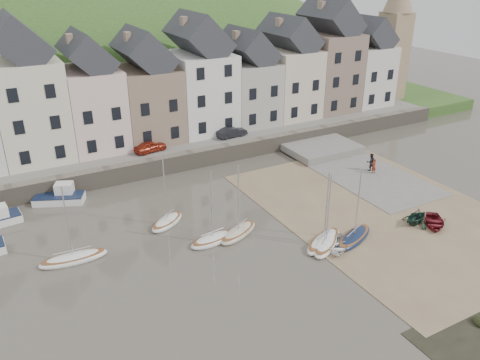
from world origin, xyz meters
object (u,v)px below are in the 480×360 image
sailboat_0 (74,258)px  rowboat_green (416,217)px  car_left (150,147)px  person_dark (371,162)px  person_red (374,166)px  rowboat_red (434,222)px  rowboat_white (337,245)px  car_right (232,132)px

sailboat_0 → rowboat_green: sailboat_0 is taller
rowboat_green → car_left: car_left is taller
sailboat_0 → person_dark: size_ratio=3.42×
sailboat_0 → person_red: sailboat_0 is taller
rowboat_red → person_dark: 11.67m
sailboat_0 → rowboat_red: (27.25, -9.11, 0.13)m
rowboat_white → car_right: size_ratio=0.90×
sailboat_0 → rowboat_green: 27.38m
rowboat_red → person_red: size_ratio=2.08×
rowboat_red → car_right: 24.49m
sailboat_0 → person_red: (30.30, 1.37, 0.63)m
rowboat_green → rowboat_white: bearing=-100.1°
rowboat_green → person_red: (4.18, 9.55, 0.15)m
person_red → person_dark: (0.20, 0.71, 0.15)m
rowboat_red → person_dark: person_dark is taller
sailboat_0 → person_red: bearing=2.6°
rowboat_green → person_red: 10.43m
rowboat_green → car_right: 23.28m
person_red → car_left: (-19.26, 13.07, 1.29)m
rowboat_white → rowboat_red: (9.32, -1.11, 0.00)m
sailboat_0 → rowboat_white: sailboat_0 is taller
rowboat_white → rowboat_green: rowboat_green is taller
car_right → car_left: bearing=85.0°
car_left → rowboat_green: bearing=-156.5°
sailboat_0 → car_left: size_ratio=1.83×
car_right → person_red: bearing=-148.9°
car_left → person_red: bearing=-134.3°
rowboat_green → rowboat_red: size_ratio=0.81×
car_left → car_right: car_left is taller
car_left → rowboat_red: bearing=-155.6°
rowboat_white → rowboat_red: size_ratio=0.99×
rowboat_green → car_left: size_ratio=0.75×
person_red → person_dark: bearing=-107.5°
rowboat_white → car_left: bearing=142.4°
rowboat_red → car_right: bearing=146.9°
rowboat_white → car_right: car_right is taller
rowboat_white → car_left: size_ratio=0.93×
person_red → car_left: bearing=-35.9°
person_red → person_dark: 0.76m
person_dark → car_right: car_right is taller
rowboat_red → car_left: size_ratio=0.93×
sailboat_0 → car_left: sailboat_0 is taller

